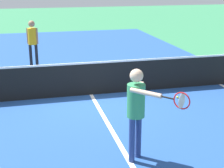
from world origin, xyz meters
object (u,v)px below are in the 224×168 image
object	(u,v)px
player_far	(33,39)
tennis_ball_near_net	(178,97)
net	(91,78)
player_near	(137,105)

from	to	relation	value
player_far	tennis_ball_near_net	size ratio (longest dim) A/B	26.10
net	player_near	world-z (taller)	player_near
player_far	tennis_ball_near_net	bearing A→B (deg)	-50.47
player_near	tennis_ball_near_net	distance (m)	3.76
net	tennis_ball_near_net	xyz separation A→B (m)	(2.28, -0.88, -0.46)
player_near	tennis_ball_near_net	world-z (taller)	player_near
net	tennis_ball_near_net	size ratio (longest dim) A/B	158.37
player_near	player_far	xyz separation A→B (m)	(-1.61, 7.47, -0.01)
net	player_far	distance (m)	4.00
player_near	tennis_ball_near_net	size ratio (longest dim) A/B	26.05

